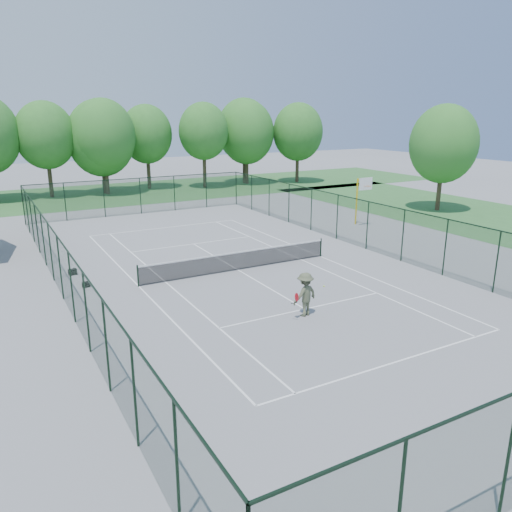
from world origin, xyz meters
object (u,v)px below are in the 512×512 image
at_px(tennis_net, 238,260).
at_px(basketball_goal, 362,192).
at_px(sports_bag_a, 86,285).
at_px(tennis_player, 305,294).

bearing_deg(tennis_net, basketball_goal, 22.60).
distance_m(basketball_goal, sports_bag_a, 21.49).
bearing_deg(basketball_goal, sports_bag_a, -168.28).
relative_size(tennis_net, sports_bag_a, 31.85).
xyz_separation_m(basketball_goal, tennis_player, (-13.54, -12.42, -1.63)).
relative_size(sports_bag_a, tennis_player, 0.16).
xyz_separation_m(tennis_net, basketball_goal, (13.13, 5.46, 1.99)).
distance_m(tennis_net, basketball_goal, 14.36).
xyz_separation_m(sports_bag_a, tennis_player, (7.36, -8.09, 0.80)).
relative_size(tennis_net, tennis_player, 5.07).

